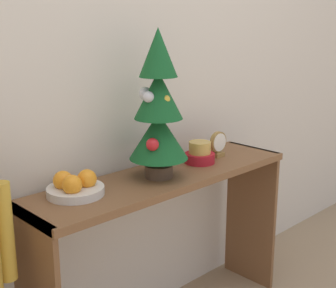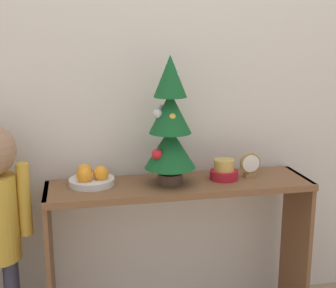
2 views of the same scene
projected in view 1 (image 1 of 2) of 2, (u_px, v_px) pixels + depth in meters
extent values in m
cube|color=beige|center=(131.00, 38.00, 1.91)|extent=(7.00, 0.05, 2.50)
cube|color=brown|center=(166.00, 177.00, 1.90)|extent=(1.22, 0.32, 0.03)
cube|color=brown|center=(250.00, 215.00, 2.39)|extent=(0.02, 0.29, 0.72)
cylinder|color=#4C3828|center=(159.00, 171.00, 1.85)|extent=(0.11, 0.11, 0.05)
cylinder|color=brown|center=(159.00, 160.00, 1.84)|extent=(0.02, 0.02, 0.04)
cone|color=#145123|center=(159.00, 136.00, 1.82)|extent=(0.23, 0.23, 0.18)
cone|color=#145123|center=(158.00, 95.00, 1.78)|extent=(0.19, 0.19, 0.18)
cone|color=#145123|center=(158.00, 52.00, 1.74)|extent=(0.15, 0.15, 0.18)
sphere|color=silver|center=(148.00, 97.00, 1.74)|extent=(0.04, 0.04, 0.04)
sphere|color=silver|center=(145.00, 94.00, 1.78)|extent=(0.05, 0.05, 0.05)
sphere|color=gold|center=(165.00, 100.00, 1.75)|extent=(0.04, 0.04, 0.04)
sphere|color=silver|center=(158.00, 53.00, 1.78)|extent=(0.05, 0.05, 0.05)
sphere|color=red|center=(152.00, 144.00, 1.75)|extent=(0.05, 0.05, 0.05)
cylinder|color=silver|center=(76.00, 191.00, 1.66)|extent=(0.21, 0.21, 0.03)
sphere|color=orange|center=(87.00, 179.00, 1.67)|extent=(0.07, 0.07, 0.07)
sphere|color=orange|center=(63.00, 181.00, 1.65)|extent=(0.07, 0.07, 0.07)
sphere|color=orange|center=(72.00, 185.00, 1.61)|extent=(0.07, 0.07, 0.07)
cylinder|color=#AD1923|center=(200.00, 158.00, 2.05)|extent=(0.13, 0.13, 0.04)
cylinder|color=gold|center=(200.00, 148.00, 2.03)|extent=(0.10, 0.10, 0.05)
cube|color=olive|center=(218.00, 154.00, 2.14)|extent=(0.05, 0.04, 0.02)
cylinder|color=olive|center=(218.00, 142.00, 2.13)|extent=(0.10, 0.02, 0.10)
cylinder|color=white|center=(220.00, 142.00, 2.12)|extent=(0.08, 0.00, 0.08)
cylinder|color=gold|center=(5.00, 232.00, 1.44)|extent=(0.06, 0.06, 0.32)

